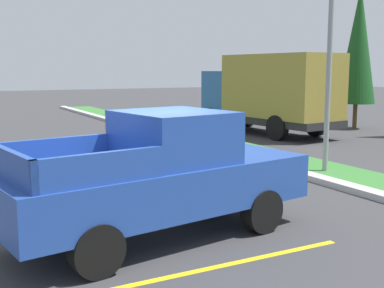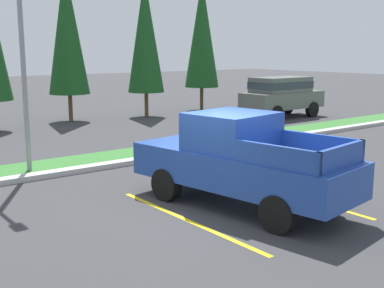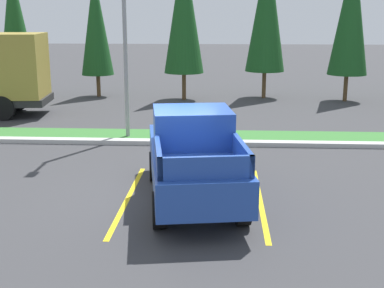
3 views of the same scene
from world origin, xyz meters
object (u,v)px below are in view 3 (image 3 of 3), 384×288
Objects in this scene: cypress_tree_right_inner at (267,8)px; cypress_tree_rightmost at (351,12)px; cypress_tree_center at (184,9)px; cypress_tree_left_inner at (96,23)px; pickup_truck_main at (193,156)px; street_light at (124,19)px; cypress_tree_leftmost at (14,19)px.

cypress_tree_right_inner is 1.04× the size of cypress_tree_rightmost.
cypress_tree_left_inner is at bearing 170.73° from cypress_tree_center.
pickup_truck_main is at bearing -85.02° from cypress_tree_center.
cypress_tree_rightmost is at bearing -0.03° from cypress_tree_center.
cypress_tree_right_inner reaches higher than street_light.
cypress_tree_right_inner is 3.98m from cypress_tree_rightmost.
street_light is 0.96× the size of cypress_tree_rightmost.
pickup_truck_main is at bearing -69.18° from cypress_tree_left_inner.
cypress_tree_center is 4.09m from cypress_tree_right_inner.
cypress_tree_center is 0.99× the size of cypress_tree_right_inner.
cypress_tree_center is at bearing 80.76° from street_light.
cypress_tree_rightmost is (6.66, 14.29, 3.21)m from pickup_truck_main.
cypress_tree_leftmost is 12.42m from cypress_tree_right_inner.
cypress_tree_right_inner reaches higher than cypress_tree_rightmost.
cypress_tree_leftmost is (-7.02, 8.54, -0.11)m from street_light.
cypress_tree_center is at bearing 179.97° from cypress_tree_rightmost.
cypress_tree_leftmost is 16.29m from cypress_tree_rightmost.
cypress_tree_leftmost is 8.40m from cypress_tree_center.
pickup_truck_main is at bearing -56.30° from cypress_tree_leftmost.
cypress_tree_left_inner is at bearing 108.77° from street_light.
cypress_tree_leftmost is (-9.63, 14.44, 2.87)m from pickup_truck_main.
cypress_tree_leftmost reaches higher than pickup_truck_main.
street_light is 12.51m from cypress_tree_rightmost.
cypress_tree_rightmost is at bearing -0.51° from cypress_tree_leftmost.
pickup_truck_main is 0.87× the size of cypress_tree_left_inner.
cypress_tree_center is (8.38, -0.14, 0.47)m from cypress_tree_leftmost.
cypress_tree_rightmost is at bearing 65.02° from pickup_truck_main.
cypress_tree_leftmost is at bearing 129.41° from street_light.
cypress_tree_rightmost is at bearing -3.39° from cypress_tree_left_inner.
cypress_tree_right_inner is at bearing 0.48° from cypress_tree_left_inner.
pickup_truck_main is at bearing -100.36° from cypress_tree_right_inner.
street_light is 8.52m from cypress_tree_center.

